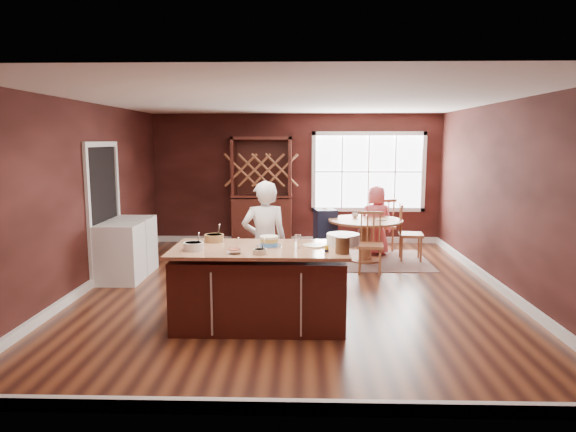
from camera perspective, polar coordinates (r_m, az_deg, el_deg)
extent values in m
plane|color=brown|center=(7.57, 0.59, -8.09)|extent=(7.00, 7.00, 0.00)
plane|color=white|center=(7.28, 0.62, 12.75)|extent=(7.00, 7.00, 0.00)
plane|color=black|center=(10.79, 0.94, 4.16)|extent=(6.00, 0.00, 6.00)
plane|color=black|center=(3.84, -0.35, -3.59)|extent=(6.00, 0.00, 6.00)
plane|color=black|center=(7.94, -21.60, 2.04)|extent=(0.00, 7.00, 7.00)
plane|color=black|center=(7.84, 23.10, 1.89)|extent=(0.00, 7.00, 7.00)
cube|color=#471A12|center=(6.08, -3.12, -8.18)|extent=(1.95, 0.98, 0.83)
cube|color=#E8B887|center=(5.96, -3.16, -3.70)|extent=(2.03, 1.06, 0.04)
cylinder|color=brown|center=(9.39, 8.50, -4.80)|extent=(0.62, 0.62, 0.04)
cylinder|color=brown|center=(9.32, 8.55, -2.79)|extent=(0.22, 0.22, 0.67)
cylinder|color=brown|center=(9.25, 8.60, -0.51)|extent=(1.32, 1.32, 0.04)
imported|color=silver|center=(6.71, -2.62, -3.04)|extent=(0.66, 0.50, 1.64)
cylinder|color=white|center=(5.90, -10.45, -3.32)|extent=(0.23, 0.23, 0.09)
cylinder|color=#A37A38|center=(6.34, -8.20, -2.44)|extent=(0.24, 0.24, 0.09)
cylinder|color=white|center=(5.65, -5.99, -3.91)|extent=(0.15, 0.15, 0.05)
cylinder|color=white|center=(5.61, -3.15, -3.97)|extent=(0.15, 0.15, 0.06)
cylinder|color=white|center=(5.90, 1.07, -2.84)|extent=(0.08, 0.08, 0.15)
cylinder|color=beige|center=(6.02, 2.91, -3.29)|extent=(0.27, 0.27, 0.02)
cylinder|color=silver|center=(6.11, 6.14, -2.60)|extent=(0.39, 0.39, 0.13)
cylinder|color=#4D391A|center=(5.65, 6.07, -3.23)|extent=(0.16, 0.16, 0.19)
cube|color=brown|center=(9.39, 8.50, -4.88)|extent=(2.26, 1.76, 0.01)
imported|color=#DA5962|center=(9.77, 9.73, -0.50)|extent=(0.70, 0.52, 1.31)
cylinder|color=beige|center=(9.23, 10.27, -0.40)|extent=(0.22, 0.22, 0.02)
imported|color=white|center=(9.43, 7.46, 0.08)|extent=(0.13, 0.13, 0.09)
cube|color=#41260F|center=(10.56, -2.91, 2.76)|extent=(1.21, 0.51, 2.22)
cube|color=silver|center=(8.21, -18.18, -3.96)|extent=(0.62, 0.60, 0.90)
cube|color=white|center=(8.80, -16.78, -3.07)|extent=(0.62, 0.60, 0.91)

